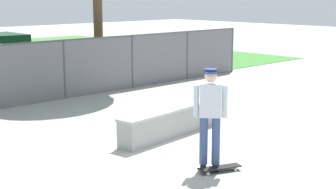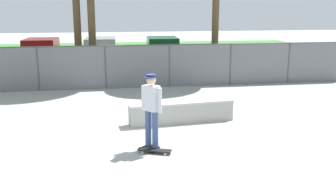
{
  "view_description": "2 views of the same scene",
  "coord_description": "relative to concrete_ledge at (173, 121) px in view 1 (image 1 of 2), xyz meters",
  "views": [
    {
      "loc": [
        -6.81,
        -7.28,
        3.1
      ],
      "look_at": [
        0.29,
        0.12,
        1.07
      ],
      "focal_mm": 53.81,
      "sensor_mm": 36.0,
      "label": 1
    },
    {
      "loc": [
        -1.25,
        -10.31,
        3.4
      ],
      "look_at": [
        0.38,
        0.08,
        0.98
      ],
      "focal_mm": 41.77,
      "sensor_mm": 36.0,
      "label": 2
    }
  ],
  "objects": [
    {
      "name": "skateboard",
      "position": [
        -1.09,
        -2.31,
        -0.25
      ],
      "size": [
        0.82,
        0.48,
        0.09
      ],
      "color": "black",
      "rests_on": "ground"
    },
    {
      "name": "concrete_ledge",
      "position": [
        0.0,
        0.0,
        0.0
      ],
      "size": [
        3.17,
        0.82,
        0.63
      ],
      "color": "#999993",
      "rests_on": "ground"
    },
    {
      "name": "ground_plane",
      "position": [
        -0.86,
        -0.57,
        -0.32
      ],
      "size": [
        80.0,
        80.0,
        0.0
      ],
      "primitive_type": "plane",
      "color": "#9E9E99"
    },
    {
      "name": "skateboarder",
      "position": [
        -1.13,
        -2.1,
        0.71
      ],
      "size": [
        0.45,
        0.47,
        1.84
      ],
      "color": "black",
      "rests_on": "ground"
    },
    {
      "name": "chainlink_fence",
      "position": [
        -0.86,
        5.16,
        0.66
      ],
      "size": [
        18.7,
        0.07,
        1.8
      ],
      "color": "#4C4C51",
      "rests_on": "ground"
    }
  ]
}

